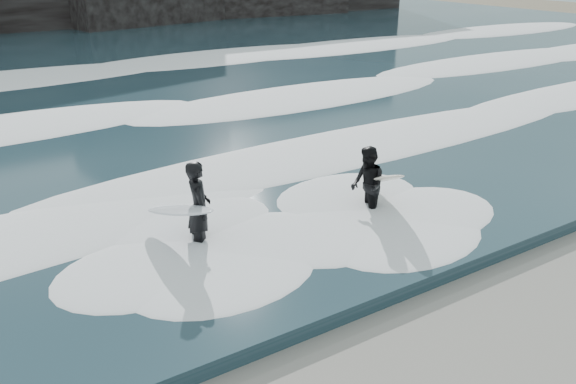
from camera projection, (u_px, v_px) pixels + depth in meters
The scene contains 6 objects.
sea at pixel (64, 62), 29.77m from camera, with size 90.00×52.00×0.30m, color #1D343E.
foam_near at pixel (235, 174), 14.07m from camera, with size 60.00×3.20×0.20m, color white.
foam_mid at pixel (144, 111), 19.52m from camera, with size 60.00×4.00×0.24m, color white.
foam_far at pixel (81, 68), 26.53m from camera, with size 60.00×4.80×0.30m, color white.
surfer_left at pixel (195, 208), 10.83m from camera, with size 1.22×2.23×1.92m.
surfer_right at pixel (369, 184), 12.21m from camera, with size 1.53×2.17×1.72m.
Camera 1 is at (-5.79, -2.84, 5.53)m, focal length 35.00 mm.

